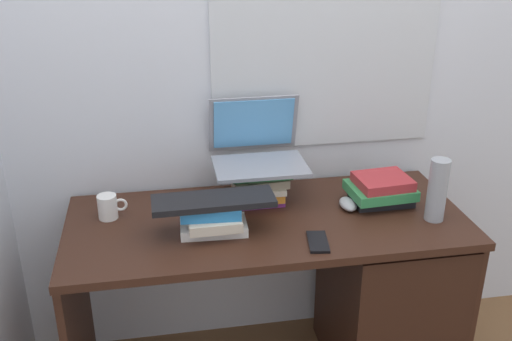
% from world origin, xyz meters
% --- Properties ---
extents(wall_back, '(6.00, 0.06, 2.60)m').
position_xyz_m(wall_back, '(0.00, 0.36, 1.30)').
color(wall_back, silver).
rests_on(wall_back, ground).
extents(desk, '(1.45, 0.62, 0.74)m').
position_xyz_m(desk, '(0.37, -0.02, 0.40)').
color(desk, '#381E14').
rests_on(desk, ground).
extents(book_stack_tall, '(0.24, 0.20, 0.14)m').
position_xyz_m(book_stack_tall, '(-0.01, 0.14, 0.81)').
color(book_stack_tall, '#8C338C').
rests_on(book_stack_tall, desk).
extents(book_stack_keyboard_riser, '(0.24, 0.17, 0.11)m').
position_xyz_m(book_stack_keyboard_riser, '(-0.21, -0.06, 0.79)').
color(book_stack_keyboard_riser, white).
rests_on(book_stack_keyboard_riser, desk).
extents(book_stack_side, '(0.25, 0.20, 0.11)m').
position_xyz_m(book_stack_side, '(0.45, 0.04, 0.79)').
color(book_stack_side, black).
rests_on(book_stack_side, desk).
extents(laptop, '(0.35, 0.30, 0.24)m').
position_xyz_m(laptop, '(-0.00, 0.21, 0.93)').
color(laptop, gray).
rests_on(laptop, book_stack_tall).
extents(keyboard, '(0.42, 0.15, 0.02)m').
position_xyz_m(keyboard, '(-0.20, -0.07, 0.86)').
color(keyboard, black).
rests_on(keyboard, book_stack_keyboard_riser).
extents(computer_mouse, '(0.06, 0.10, 0.04)m').
position_xyz_m(computer_mouse, '(0.31, 0.03, 0.76)').
color(computer_mouse, '#A5A8AD').
rests_on(computer_mouse, desk).
extents(mug, '(0.11, 0.07, 0.09)m').
position_xyz_m(mug, '(-0.57, 0.11, 0.78)').
color(mug, white).
rests_on(mug, desk).
extents(water_bottle, '(0.07, 0.07, 0.23)m').
position_xyz_m(water_bottle, '(0.60, -0.11, 0.85)').
color(water_bottle, '#999EA5').
rests_on(water_bottle, desk).
extents(cell_phone, '(0.09, 0.14, 0.01)m').
position_xyz_m(cell_phone, '(0.13, -0.20, 0.74)').
color(cell_phone, black).
rests_on(cell_phone, desk).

